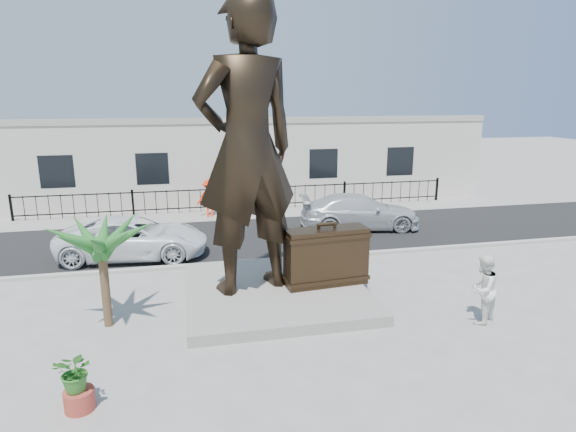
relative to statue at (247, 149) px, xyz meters
name	(u,v)px	position (x,y,z in m)	size (l,w,h in m)	color
ground	(304,316)	(1.24, -1.60, -4.37)	(100.00, 100.00, 0.00)	#9E9991
street	(258,235)	(1.24, 6.40, -4.36)	(40.00, 7.00, 0.01)	black
curb	(273,260)	(1.24, 2.90, -4.31)	(40.00, 0.25, 0.12)	#A5A399
far_sidewalk	(246,213)	(1.24, 10.40, -4.36)	(40.00, 2.50, 0.02)	#9E9991
plinth	(275,291)	(0.74, -0.10, -4.22)	(5.20, 5.20, 0.30)	gray
fence	(243,199)	(1.24, 11.20, -3.77)	(22.00, 0.10, 1.20)	black
building	(234,158)	(1.24, 15.40, -2.17)	(28.00, 7.00, 4.40)	silver
statue	(247,149)	(0.00, 0.00, 0.00)	(2.97, 1.95, 8.13)	black
suitcase	(326,256)	(2.27, -0.20, -3.21)	(2.43, 0.77, 1.71)	black
tourist	(483,289)	(5.67, -2.91, -3.45)	(0.89, 0.70, 1.84)	white
car_white	(134,238)	(-3.63, 4.49, -3.62)	(2.44, 5.29, 1.47)	white
car_silver	(360,212)	(5.85, 6.48, -3.59)	(2.14, 5.27, 1.53)	silver
worker	(209,198)	(-0.56, 10.12, -3.43)	(1.19, 0.68, 1.84)	#FF350D
palm_tree	(109,325)	(-3.82, -1.03, -4.37)	(1.80, 1.80, 3.20)	#225E22
planter	(79,400)	(-3.87, -4.54, -4.17)	(0.56, 0.56, 0.40)	#A4392B
shrub	(76,371)	(-3.87, -4.54, -3.57)	(0.72, 0.62, 0.80)	#2F7124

